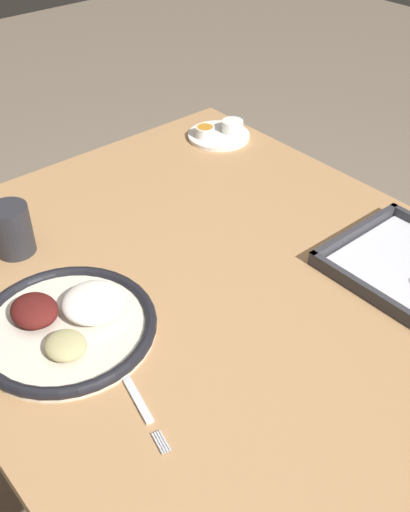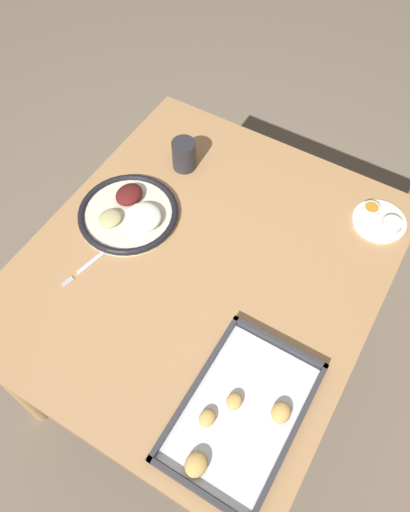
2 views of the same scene
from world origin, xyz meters
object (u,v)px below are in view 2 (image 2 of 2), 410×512
(fork, at_px, (95,259))
(saucer_plate, at_px, (381,220))
(drinking_cup, at_px, (184,155))
(dinner_plate, at_px, (130,213))
(baking_tray, at_px, (240,415))

(fork, bearing_deg, saucer_plate, 142.02)
(saucer_plate, relative_size, drinking_cup, 1.57)
(dinner_plate, xyz_separation_m, baking_tray, (0.34, 0.55, -0.00))
(fork, xyz_separation_m, drinking_cup, (-0.42, 0.03, 0.05))
(dinner_plate, relative_size, fork, 1.44)
(baking_tray, bearing_deg, drinking_cup, -138.78)
(fork, height_order, baking_tray, baking_tray)
(fork, bearing_deg, drinking_cup, -171.26)
(dinner_plate, distance_m, drinking_cup, 0.25)
(saucer_plate, distance_m, baking_tray, 0.69)
(baking_tray, relative_size, drinking_cup, 4.04)
(fork, relative_size, drinking_cup, 2.07)
(baking_tray, bearing_deg, dinner_plate, -122.00)
(saucer_plate, xyz_separation_m, baking_tray, (0.69, -0.08, -0.00))
(fork, distance_m, baking_tray, 0.57)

